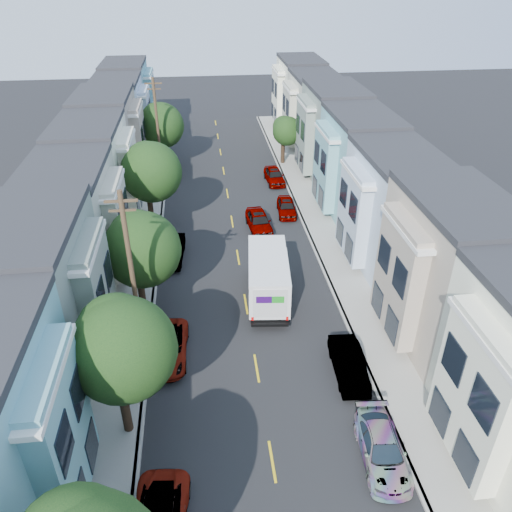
{
  "coord_description": "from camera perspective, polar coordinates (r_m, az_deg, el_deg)",
  "views": [
    {
      "loc": [
        -2.43,
        -20.35,
        19.6
      ],
      "look_at": [
        0.95,
        8.41,
        2.2
      ],
      "focal_mm": 35.0,
      "sensor_mm": 36.0,
      "label": 1
    }
  ],
  "objects": [
    {
      "name": "parked_right_d",
      "position": [
        50.77,
        2.11,
        9.15
      ],
      "size": [
        1.91,
        4.51,
        1.44
      ],
      "primitive_type": "imported",
      "rotation": [
        0.0,
        0.0,
        0.05
      ],
      "color": "black",
      "rests_on": "ground"
    },
    {
      "name": "sidewalk_left",
      "position": [
        40.69,
        -12.81,
        1.48
      ],
      "size": [
        2.6,
        70.0,
        0.15
      ],
      "primitive_type": "cube",
      "color": "gray",
      "rests_on": "ground"
    },
    {
      "name": "parked_right_c",
      "position": [
        44.25,
        3.5,
        5.6
      ],
      "size": [
        1.87,
        4.21,
        1.33
      ],
      "primitive_type": "imported",
      "rotation": [
        0.0,
        0.0,
        -0.07
      ],
      "color": "black",
      "rests_on": "ground"
    },
    {
      "name": "curb_right",
      "position": [
        41.27,
        5.98,
        2.58
      ],
      "size": [
        0.3,
        70.0,
        0.15
      ],
      "primitive_type": "cube",
      "color": "gray",
      "rests_on": "ground"
    },
    {
      "name": "tree_d",
      "position": [
        39.77,
        -12.0,
        9.31
      ],
      "size": [
        4.7,
        4.7,
        7.72
      ],
      "color": "black",
      "rests_on": "ground"
    },
    {
      "name": "utility_pole_far",
      "position": [
        50.61,
        -11.13,
        13.85
      ],
      "size": [
        1.6,
        0.26,
        10.0
      ],
      "color": "#42301E",
      "rests_on": "ground"
    },
    {
      "name": "fedex_truck",
      "position": [
        32.47,
        1.38,
        -2.31
      ],
      "size": [
        2.55,
        6.62,
        3.18
      ],
      "rotation": [
        0.0,
        0.0,
        -0.1
      ],
      "color": "silver",
      "rests_on": "ground"
    },
    {
      "name": "sidewalk_right",
      "position": [
        41.55,
        7.73,
        2.67
      ],
      "size": [
        2.6,
        70.0,
        0.15
      ],
      "primitive_type": "cube",
      "color": "gray",
      "rests_on": "ground"
    },
    {
      "name": "tree_c",
      "position": [
        30.75,
        -13.05,
        0.67
      ],
      "size": [
        4.7,
        4.7,
        6.85
      ],
      "color": "black",
      "rests_on": "ground"
    },
    {
      "name": "utility_pole_near",
      "position": [
        26.9,
        -13.9,
        -2.52
      ],
      "size": [
        1.6,
        0.26,
        10.0
      ],
      "color": "#42301E",
      "rests_on": "ground"
    },
    {
      "name": "parked_left_d",
      "position": [
        37.81,
        -9.55,
        0.6
      ],
      "size": [
        1.9,
        4.54,
        1.48
      ],
      "primitive_type": "imported",
      "rotation": [
        0.0,
        0.0,
        -0.08
      ],
      "color": "#4C0E1A",
      "rests_on": "ground"
    },
    {
      "name": "parked_right_a",
      "position": [
        24.62,
        14.2,
        -20.61
      ],
      "size": [
        2.18,
        4.56,
        1.33
      ],
      "primitive_type": "imported",
      "rotation": [
        0.0,
        0.0,
        -0.07
      ],
      "color": "#535353",
      "rests_on": "ground"
    },
    {
      "name": "centerline",
      "position": [
        40.5,
        -2.43,
        2.02
      ],
      "size": [
        0.12,
        70.0,
        0.01
      ],
      "primitive_type": "cube",
      "color": "gold",
      "rests_on": "ground"
    },
    {
      "name": "parked_left_c",
      "position": [
        29.04,
        -10.1,
        -10.28
      ],
      "size": [
        2.41,
        4.88,
        1.33
      ],
      "primitive_type": "imported",
      "rotation": [
        0.0,
        0.0,
        -0.04
      ],
      "color": "gray",
      "rests_on": "ground"
    },
    {
      "name": "townhouse_row_right",
      "position": [
        42.64,
        12.69,
        2.82
      ],
      "size": [
        5.0,
        70.0,
        8.5
      ],
      "primitive_type": "cube",
      "color": "silver",
      "rests_on": "ground"
    },
    {
      "name": "parked_right_b",
      "position": [
        28.02,
        10.55,
        -12.05
      ],
      "size": [
        1.7,
        4.33,
        1.42
      ],
      "primitive_type": "imported",
      "rotation": [
        0.0,
        0.0,
        -0.05
      ],
      "color": "silver",
      "rests_on": "ground"
    },
    {
      "name": "tree_b",
      "position": [
        22.61,
        -15.17,
        -10.34
      ],
      "size": [
        4.7,
        4.7,
        7.44
      ],
      "color": "black",
      "rests_on": "ground"
    },
    {
      "name": "road_slab",
      "position": [
        40.49,
        -2.43,
        2.03
      ],
      "size": [
        12.0,
        70.0,
        0.02
      ],
      "primitive_type": "cube",
      "color": "black",
      "rests_on": "ground"
    },
    {
      "name": "ground",
      "position": [
        28.36,
        0.07,
        -12.72
      ],
      "size": [
        160.0,
        160.0,
        0.0
      ],
      "primitive_type": "plane",
      "color": "black",
      "rests_on": "ground"
    },
    {
      "name": "lead_sedan",
      "position": [
        41.48,
        0.32,
        3.98
      ],
      "size": [
        2.14,
        4.8,
        1.52
      ],
      "primitive_type": "imported",
      "rotation": [
        0.0,
        0.0,
        0.08
      ],
      "color": "black",
      "rests_on": "ground"
    },
    {
      "name": "tree_e",
      "position": [
        54.19,
        -10.88,
        14.41
      ],
      "size": [
        4.7,
        4.7,
        6.98
      ],
      "color": "black",
      "rests_on": "ground"
    },
    {
      "name": "townhouse_row_left",
      "position": [
        41.35,
        -18.02,
        1.05
      ],
      "size": [
        5.0,
        70.0,
        8.5
      ],
      "primitive_type": "cube",
      "color": "silver",
      "rests_on": "ground"
    },
    {
      "name": "curb_left",
      "position": [
        40.55,
        -10.99,
        1.6
      ],
      "size": [
        0.3,
        70.0,
        0.15
      ],
      "primitive_type": "cube",
      "color": "gray",
      "rests_on": "ground"
    },
    {
      "name": "tree_far_r",
      "position": [
        54.97,
        3.46,
        14.02
      ],
      "size": [
        3.1,
        3.1,
        5.19
      ],
      "color": "black",
      "rests_on": "ground"
    }
  ]
}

